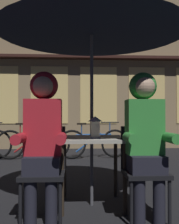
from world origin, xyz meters
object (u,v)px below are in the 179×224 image
lantern (95,127)px  chair_right (143,166)px  cafe_table (92,147)px  person_right_hooded (145,129)px  bicycle_second (33,144)px  patio_umbrella (92,18)px  person_left_hooded (43,130)px  bicycle_third (94,143)px  chair_left (44,167)px

lantern → chair_right: 0.64m
cafe_table → person_right_hooded: (0.48, -0.43, 0.21)m
chair_right → person_right_hooded: 0.36m
lantern → person_right_hooded: (0.45, -0.31, -0.01)m
chair_right → person_right_hooded: (0.00, -0.06, 0.36)m
person_right_hooded → bicycle_second: bearing=113.9°
patio_umbrella → lantern: 1.20m
person_left_hooded → chair_right: bearing=3.4°
bicycle_third → patio_umbrella: bearing=-94.3°
bicycle_second → bicycle_third: size_ratio=1.01×
chair_right → bicycle_third: (-0.24, 3.62, -0.14)m
cafe_table → chair_right: (0.48, -0.37, -0.15)m
patio_umbrella → person_right_hooded: 1.37m
chair_left → person_left_hooded: size_ratio=0.62×
cafe_table → bicycle_third: 3.27m
chair_left → chair_right: bearing=0.0°
patio_umbrella → person_right_hooded: (0.48, -0.43, -1.21)m
chair_left → person_left_hooded: (-0.00, -0.06, 0.36)m
cafe_table → chair_left: 0.62m
chair_left → person_left_hooded: person_left_hooded is taller
chair_right → person_left_hooded: (-0.96, -0.06, 0.36)m
lantern → bicycle_second: (-1.17, 3.34, -0.51)m
person_left_hooded → bicycle_third: size_ratio=0.84×
person_right_hooded → bicycle_second: (-1.62, 3.65, -0.50)m
patio_umbrella → bicycle_third: patio_umbrella is taller
chair_left → bicycle_second: 3.66m
person_right_hooded → chair_left: bearing=176.6°
patio_umbrella → person_left_hooded: size_ratio=1.65×
chair_left → person_left_hooded: bearing=-90.0°
bicycle_third → person_right_hooded: bearing=-86.3°
chair_right → patio_umbrella: bearing=142.5°
cafe_table → patio_umbrella: (0.00, 0.00, 1.42)m
chair_right → lantern: bearing=150.4°
lantern → person_left_hooded: person_left_hooded is taller
person_right_hooded → bicycle_second: size_ratio=0.83×
person_right_hooded → bicycle_third: bearing=93.7°
chair_left → patio_umbrella: bearing=37.5°
bicycle_second → patio_umbrella: bearing=-70.5°
cafe_table → chair_left: chair_left is taller
chair_right → bicycle_second: (-1.62, 3.59, -0.14)m
patio_umbrella → lantern: bearing=-75.2°
cafe_table → chair_left: size_ratio=0.85×
lantern → person_left_hooded: 0.60m
chair_left → chair_right: same height
bicycle_second → bicycle_third: same height
bicycle_second → bicycle_third: (1.38, 0.03, 0.00)m
person_right_hooded → chair_right: bearing=90.0°
patio_umbrella → chair_right: 1.68m
cafe_table → chair_left: bearing=-142.5°
patio_umbrella → chair_left: bearing=-142.5°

